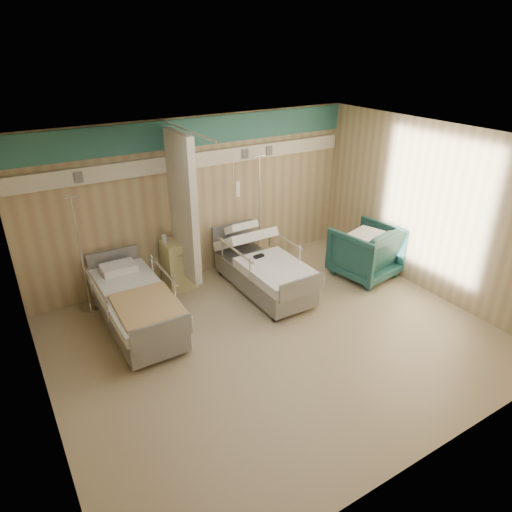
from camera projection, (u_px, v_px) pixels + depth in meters
The scene contains 13 objects.
ground at pixel (276, 339), 6.58m from camera, with size 6.00×5.00×0.00m, color gray.
room_walls at pixel (266, 213), 5.95m from camera, with size 6.04×5.04×2.82m.
bed_right at pixel (264, 274), 7.72m from camera, with size 1.00×2.16×0.63m, color white, non-canonical shape.
bed_left at pixel (137, 311), 6.69m from camera, with size 1.00×2.16×0.63m, color white, non-canonical shape.
bedside_cabinet at pixel (179, 264), 7.82m from camera, with size 0.50×0.48×0.85m, color #D0C682.
visitor_armchair at pixel (365, 252), 8.15m from camera, with size 1.01×1.04×0.94m, color #1E4B47.
waffle_blanket at pixel (369, 226), 7.91m from camera, with size 0.62×0.55×0.07m, color silver.
iv_stand_right at pixel (259, 242), 8.65m from camera, with size 0.37×0.37×2.08m.
iv_stand_left at pixel (87, 287), 7.17m from camera, with size 0.34×0.34×1.88m.
call_remote at pixel (259, 256), 7.58m from camera, with size 0.18×0.08×0.04m, color black.
tan_blanket at pixel (147, 305), 6.20m from camera, with size 0.82×1.03×0.04m, color tan.
toiletry_bag at pixel (183, 235), 7.70m from camera, with size 0.23×0.15×0.13m, color black.
white_cup at pixel (164, 239), 7.58m from camera, with size 0.08×0.08×0.12m, color white.
Camera 1 is at (-3.07, -4.45, 3.94)m, focal length 32.00 mm.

